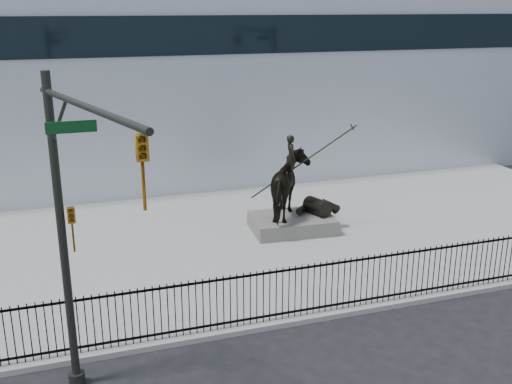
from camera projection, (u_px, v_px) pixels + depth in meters
name	position (u px, v px, depth m)	size (l,w,h in m)	color
ground	(359.00, 336.00, 15.48)	(120.00, 120.00, 0.00)	black
plaza	(268.00, 238.00, 21.79)	(30.00, 12.00, 0.15)	gray
building	(188.00, 77.00, 32.24)	(44.00, 14.00, 9.00)	silver
picket_fence	(339.00, 284.00, 16.34)	(22.10, 0.10, 1.50)	black
statue_plinth	(292.00, 223.00, 22.28)	(2.97, 2.04, 0.56)	#615E58
equestrian_statue	(294.00, 186.00, 21.86)	(3.80, 2.50, 3.23)	black
traffic_signal_left	(74.00, 228.00, 11.67)	(1.52, 4.84, 7.00)	black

